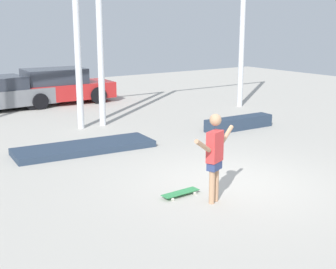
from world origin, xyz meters
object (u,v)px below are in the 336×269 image
object	(u,v)px
skateboarder	(215,153)
manual_pad	(85,148)
skateboard	(180,193)
grind_box	(239,123)
parked_car_red	(58,87)

from	to	relation	value
skateboarder	manual_pad	distance (m)	4.64
skateboard	grind_box	xyz separation A→B (m)	(4.79, 3.52, 0.12)
skateboarder	grind_box	world-z (taller)	skateboarder
skateboard	parked_car_red	size ratio (longest dim) A/B	0.18
grind_box	skateboard	bearing A→B (deg)	-143.71
skateboarder	parked_car_red	distance (m)	11.74
grind_box	parked_car_red	bearing A→B (deg)	110.22
skateboard	parked_car_red	xyz separation A→B (m)	(2.03, 11.02, 0.61)
grind_box	manual_pad	bearing A→B (deg)	174.99
manual_pad	parked_car_red	distance (m)	7.41
skateboarder	manual_pad	xyz separation A→B (m)	(-0.44, 4.54, -0.85)
grind_box	parked_car_red	world-z (taller)	parked_car_red
skateboarder	skateboard	bearing A→B (deg)	96.60
skateboarder	skateboard	size ratio (longest dim) A/B	2.09
grind_box	manual_pad	world-z (taller)	grind_box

